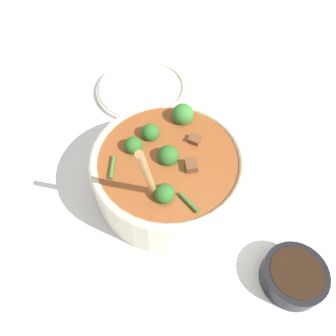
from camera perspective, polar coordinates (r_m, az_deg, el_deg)
The scene contains 4 objects.
ground_plane at distance 0.69m, azimuth 0.00°, elevation -3.27°, with size 4.00×4.00×0.00m, color silver.
stew_bowl at distance 0.64m, azimuth -0.02°, elevation -0.34°, with size 0.29×0.29×0.26m.
condiment_bowl at distance 0.63m, azimuth 21.07°, elevation -17.06°, with size 0.11×0.11×0.04m.
empty_plate at distance 0.87m, azimuth -4.52°, elevation 13.67°, with size 0.24×0.24×0.02m.
Camera 1 is at (0.19, 0.31, 0.59)m, focal length 35.00 mm.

